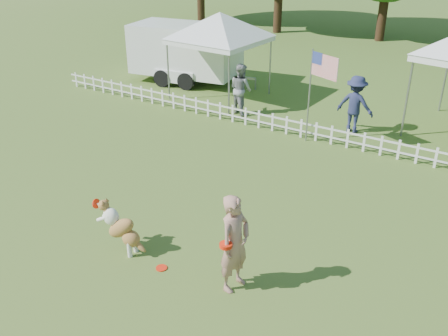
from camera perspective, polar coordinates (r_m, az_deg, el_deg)
name	(u,v)px	position (r m, az deg, el deg)	size (l,w,h in m)	color
ground	(187,259)	(10.15, -4.23, -10.37)	(120.00, 120.00, 0.00)	#355D1D
picket_fence	(324,133)	(15.45, 11.33, 3.90)	(22.00, 0.08, 0.60)	silver
handler	(235,243)	(8.92, 1.24, -8.61)	(0.69, 0.45, 1.89)	#AB7867
dog	(122,228)	(10.26, -11.60, -6.76)	(1.06, 0.35, 1.10)	brown
frisbee_on_turf	(161,268)	(9.96, -7.16, -11.27)	(0.22, 0.22, 0.02)	red
canopy_tent_left	(220,57)	(19.06, -0.47, 12.60)	(2.99, 2.99, 3.09)	white
cargo_trailer	(186,53)	(21.25, -4.40, 12.99)	(5.43, 2.39, 2.39)	white
flag_pole	(309,97)	(15.13, 9.71, 8.05)	(1.08, 0.11, 2.83)	gray
spectator_a	(241,89)	(17.44, 1.94, 9.02)	(0.86, 0.67, 1.77)	gray
spectator_b	(355,104)	(16.33, 14.77, 7.05)	(1.18, 0.68, 1.82)	#222749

